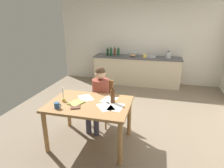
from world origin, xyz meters
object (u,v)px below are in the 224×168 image
at_px(candlestick, 64,98).
at_px(book_magazine, 75,106).
at_px(book_cookery, 76,103).
at_px(mixing_bowl, 133,55).
at_px(chair_at_table, 102,100).
at_px(dining_table, 90,109).
at_px(person_seated, 99,94).
at_px(wine_glass_near_sink, 140,52).
at_px(bottle_oil, 108,52).
at_px(bottle_vinegar, 111,52).
at_px(coffee_mug, 57,105).
at_px(teacup_on_counter, 145,56).
at_px(wine_bottle_on_table, 113,96).
at_px(stovetop_kettle, 168,55).
at_px(wine_glass_by_kettle, 136,52).
at_px(wine_glass_back_left, 133,52).
at_px(wine_glass_back_right, 130,52).
at_px(bottle_sauce, 118,52).
at_px(bottle_wine_red, 115,52).

bearing_deg(candlestick, book_magazine, -23.98).
relative_size(book_cookery, mixing_bowl, 1.26).
xyz_separation_m(chair_at_table, candlestick, (-0.43, -0.75, 0.31)).
xyz_separation_m(dining_table, book_cookery, (-0.20, -0.07, 0.11)).
relative_size(person_seated, book_cookery, 5.01).
bearing_deg(wine_glass_near_sink, bottle_oil, -166.30).
distance_m(chair_at_table, wine_glass_near_sink, 2.82).
bearing_deg(mixing_bowl, bottle_vinegar, 177.87).
bearing_deg(bottle_vinegar, person_seated, -80.17).
relative_size(coffee_mug, book_cookery, 0.49).
bearing_deg(dining_table, candlestick, -173.52).
xyz_separation_m(candlestick, book_cookery, (0.23, -0.02, -0.06)).
bearing_deg(teacup_on_counter, wine_bottle_on_table, -94.31).
relative_size(bottle_vinegar, stovetop_kettle, 1.24).
relative_size(person_seated, wine_glass_by_kettle, 7.76).
xyz_separation_m(mixing_bowl, wine_glass_back_left, (-0.03, 0.20, 0.07)).
distance_m(stovetop_kettle, wine_glass_back_right, 1.20).
xyz_separation_m(candlestick, bottle_sauce, (0.16, 3.43, 0.20)).
distance_m(wine_bottle_on_table, wine_glass_near_sink, 3.34).
xyz_separation_m(wine_glass_near_sink, wine_glass_back_left, (-0.21, 0.00, 0.00)).
bearing_deg(stovetop_kettle, bottle_wine_red, 179.57).
relative_size(bottle_sauce, teacup_on_counter, 2.18).
xyz_separation_m(coffee_mug, mixing_bowl, (0.63, 3.54, 0.15)).
xyz_separation_m(coffee_mug, bottle_oil, (-0.17, 3.51, 0.22)).
xyz_separation_m(bottle_vinegar, teacup_on_counter, (1.08, -0.12, -0.06)).
height_order(dining_table, stovetop_kettle, stovetop_kettle).
height_order(dining_table, bottle_oil, bottle_oil).
bearing_deg(book_cookery, teacup_on_counter, 97.47).
bearing_deg(bottle_vinegar, teacup_on_counter, -6.60).
height_order(candlestick, wine_glass_back_right, wine_glass_back_right).
distance_m(person_seated, bottle_oil, 2.73).
bearing_deg(coffee_mug, teacup_on_counter, 73.86).
bearing_deg(wine_glass_back_right, dining_table, -91.56).
relative_size(stovetop_kettle, wine_glass_near_sink, 1.43).
relative_size(bottle_oil, wine_glass_back_left, 1.66).
bearing_deg(book_cookery, mixing_bowl, 104.09).
bearing_deg(bottle_wine_red, wine_glass_back_left, 13.71).
height_order(wine_glass_back_right, teacup_on_counter, wine_glass_back_right).
relative_size(person_seated, wine_glass_back_right, 7.76).
relative_size(book_cookery, wine_glass_by_kettle, 1.55).
bearing_deg(bottle_sauce, bottle_oil, -151.29).
distance_m(book_cookery, bottle_sauce, 3.45).
bearing_deg(book_magazine, bottle_vinegar, 73.27).
bearing_deg(book_cookery, wine_bottle_on_table, 38.33).
relative_size(book_cookery, teacup_on_counter, 1.98).
distance_m(wine_bottle_on_table, bottle_wine_red, 3.29).
xyz_separation_m(book_magazine, mixing_bowl, (0.39, 3.41, 0.19)).
bearing_deg(dining_table, bottle_wine_red, 96.42).
distance_m(chair_at_table, bottle_wine_red, 2.68).
bearing_deg(bottle_sauce, wine_glass_near_sink, 5.89).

